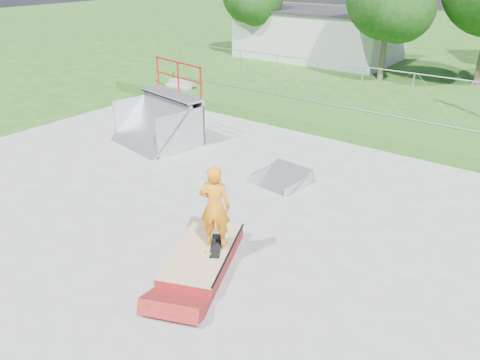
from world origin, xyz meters
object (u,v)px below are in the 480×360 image
object	(u,v)px
quarter_pipe	(154,106)
skater	(215,209)
grind_box	(203,256)
flat_bank_ramp	(281,178)

from	to	relation	value
quarter_pipe	skater	xyz separation A→B (m)	(6.46, -4.46, -0.06)
grind_box	flat_bank_ramp	distance (m)	4.51
grind_box	flat_bank_ramp	world-z (taller)	flat_bank_ramp
flat_bank_ramp	skater	size ratio (longest dim) A/B	0.78
grind_box	skater	xyz separation A→B (m)	(0.21, 0.20, 1.15)
skater	quarter_pipe	bearing A→B (deg)	-59.30
grind_box	quarter_pipe	xyz separation A→B (m)	(-6.25, 4.66, 1.21)
grind_box	quarter_pipe	size ratio (longest dim) A/B	0.99
grind_box	quarter_pipe	distance (m)	7.89
grind_box	quarter_pipe	bearing A→B (deg)	121.19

